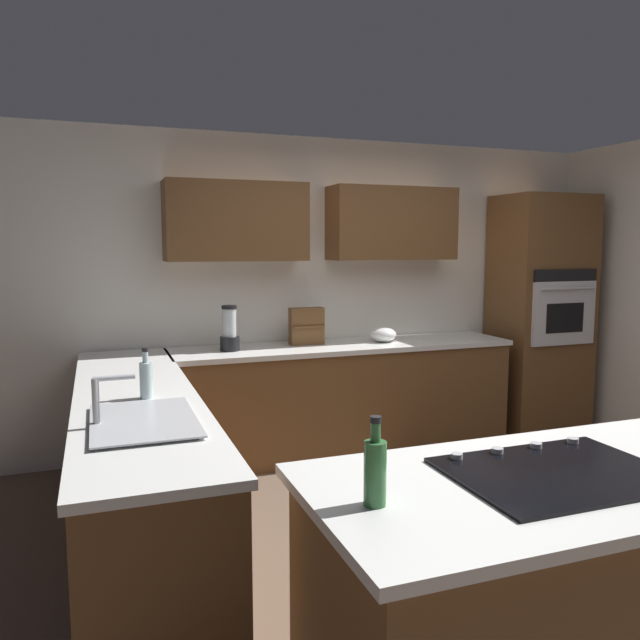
% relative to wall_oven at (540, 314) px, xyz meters
% --- Properties ---
extents(ground_plane, '(14.00, 14.00, 0.00)m').
position_rel_wall_oven_xyz_m(ground_plane, '(1.85, 1.72, -1.08)').
color(ground_plane, brown).
extents(wall_back, '(6.00, 0.44, 2.60)m').
position_rel_wall_oven_xyz_m(wall_back, '(1.91, -0.33, 0.35)').
color(wall_back, white).
rests_on(wall_back, ground).
extents(lower_cabinets_back, '(2.80, 0.60, 0.86)m').
position_rel_wall_oven_xyz_m(lower_cabinets_back, '(1.95, -0.00, -0.65)').
color(lower_cabinets_back, brown).
rests_on(lower_cabinets_back, ground).
extents(countertop_back, '(2.84, 0.64, 0.04)m').
position_rel_wall_oven_xyz_m(countertop_back, '(1.95, -0.00, -0.20)').
color(countertop_back, silver).
rests_on(countertop_back, lower_cabinets_back).
extents(lower_cabinets_side, '(0.60, 2.90, 0.86)m').
position_rel_wall_oven_xyz_m(lower_cabinets_side, '(3.67, 1.17, -0.65)').
color(lower_cabinets_side, brown).
rests_on(lower_cabinets_side, ground).
extents(countertop_side, '(0.64, 2.94, 0.04)m').
position_rel_wall_oven_xyz_m(countertop_side, '(3.67, 1.17, -0.20)').
color(countertop_side, silver).
rests_on(countertop_side, lower_cabinets_side).
extents(island_base, '(1.74, 0.81, 0.86)m').
position_rel_wall_oven_xyz_m(island_base, '(2.34, 2.95, -0.65)').
color(island_base, brown).
rests_on(island_base, ground).
extents(island_top, '(1.82, 0.89, 0.04)m').
position_rel_wall_oven_xyz_m(island_top, '(2.34, 2.95, -0.20)').
color(island_top, silver).
rests_on(island_top, island_base).
extents(wall_oven, '(0.80, 0.66, 2.16)m').
position_rel_wall_oven_xyz_m(wall_oven, '(0.00, 0.00, 0.00)').
color(wall_oven, brown).
rests_on(wall_oven, ground).
extents(sink_unit, '(0.46, 0.70, 0.23)m').
position_rel_wall_oven_xyz_m(sink_unit, '(3.68, 1.80, -0.16)').
color(sink_unit, '#515456').
rests_on(sink_unit, countertop_side).
extents(cooktop, '(0.76, 0.56, 0.03)m').
position_rel_wall_oven_xyz_m(cooktop, '(2.34, 2.95, -0.17)').
color(cooktop, black).
rests_on(cooktop, island_top).
extents(blender, '(0.15, 0.15, 0.35)m').
position_rel_wall_oven_xyz_m(blender, '(2.90, -0.00, -0.03)').
color(blender, black).
rests_on(blender, countertop_back).
extents(mixing_bowl, '(0.22, 0.22, 0.12)m').
position_rel_wall_oven_xyz_m(mixing_bowl, '(1.60, -0.00, -0.12)').
color(mixing_bowl, white).
rests_on(mixing_bowl, countertop_back).
extents(spice_rack, '(0.28, 0.11, 0.30)m').
position_rel_wall_oven_xyz_m(spice_rack, '(2.25, -0.08, -0.03)').
color(spice_rack, brown).
rests_on(spice_rack, countertop_back).
extents(dish_soap_bottle, '(0.07, 0.07, 0.27)m').
position_rel_wall_oven_xyz_m(dish_soap_bottle, '(3.62, 1.32, -0.07)').
color(dish_soap_bottle, silver).
rests_on(dish_soap_bottle, countertop_side).
extents(oil_bottle, '(0.07, 0.07, 0.28)m').
position_rel_wall_oven_xyz_m(oil_bottle, '(3.06, 2.97, -0.07)').
color(oil_bottle, '#336B38').
rests_on(oil_bottle, island_top).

